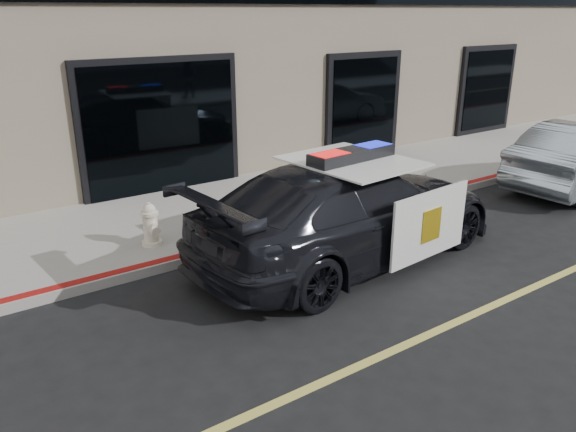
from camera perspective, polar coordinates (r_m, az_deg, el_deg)
ground at (r=7.61m, az=17.09°, el=-10.11°), size 120.00×120.00×0.00m
sidewalk_n at (r=11.21m, az=-4.07°, el=1.14°), size 60.00×3.50×0.15m
police_car at (r=8.78m, az=6.32°, el=0.59°), size 3.16×5.81×1.78m
fire_hydrant at (r=9.23m, az=-13.77°, el=-0.94°), size 0.32×0.45×0.72m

